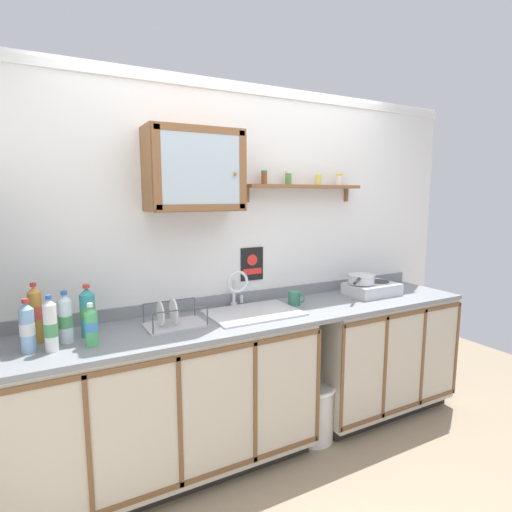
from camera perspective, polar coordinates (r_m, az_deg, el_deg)
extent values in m
plane|color=gray|center=(2.83, 5.45, -28.21)|extent=(6.21, 6.21, 0.00)
cube|color=white|center=(2.93, -2.02, -0.76)|extent=(3.81, 0.05, 2.44)
cube|color=white|center=(2.95, -1.86, 22.19)|extent=(3.81, 0.02, 0.05)
cube|color=black|center=(2.90, -12.50, -26.48)|extent=(1.78, 0.54, 0.08)
cube|color=beige|center=(2.64, -12.64, -18.87)|extent=(1.82, 0.60, 0.81)
cube|color=brown|center=(2.22, -10.77, -13.81)|extent=(1.82, 0.01, 0.03)
cube|color=brown|center=(2.58, -10.26, -28.81)|extent=(1.82, 0.01, 0.03)
cube|color=brown|center=(2.31, -22.26, -23.57)|extent=(0.02, 0.01, 0.75)
cube|color=brown|center=(2.39, -10.51, -21.98)|extent=(0.02, 0.01, 0.75)
cube|color=brown|center=(2.54, -0.09, -19.83)|extent=(0.02, 0.01, 0.75)
cube|color=brown|center=(2.76, 8.66, -17.50)|extent=(0.02, 0.01, 0.75)
cube|color=black|center=(3.64, 15.51, -18.80)|extent=(1.14, 0.54, 0.08)
cube|color=beige|center=(3.44, 16.16, -12.35)|extent=(1.16, 0.60, 0.81)
cube|color=brown|center=(3.13, 20.33, -7.57)|extent=(1.16, 0.01, 0.03)
cube|color=brown|center=(3.40, 19.67, -19.38)|extent=(1.16, 0.01, 0.03)
cube|color=brown|center=(2.87, 11.92, -16.51)|extent=(0.02, 0.01, 0.75)
cube|color=brown|center=(3.12, 17.54, -14.66)|extent=(0.02, 0.01, 0.75)
cube|color=brown|center=(3.39, 22.23, -12.99)|extent=(0.02, 0.01, 0.75)
cube|color=brown|center=(3.68, 26.14, -11.51)|extent=(0.02, 0.01, 0.75)
cube|color=gray|center=(2.72, 1.06, -8.23)|extent=(3.17, 0.63, 0.03)
cube|color=gray|center=(2.95, -1.69, -5.79)|extent=(3.17, 0.02, 0.08)
cube|color=silver|center=(2.70, -0.35, -7.88)|extent=(0.59, 0.42, 0.01)
cube|color=slate|center=(2.74, -0.35, -10.44)|extent=(0.51, 0.34, 0.01)
cube|color=slate|center=(2.87, -1.99, -8.36)|extent=(0.51, 0.01, 0.13)
cube|color=slate|center=(2.58, 1.48, -10.32)|extent=(0.51, 0.01, 0.13)
cylinder|color=#4C4C51|center=(2.74, -0.35, -10.48)|extent=(0.04, 0.04, 0.01)
cylinder|color=silver|center=(2.88, -3.10, -6.72)|extent=(0.05, 0.05, 0.02)
cylinder|color=silver|center=(2.86, -3.11, -4.94)|extent=(0.02, 0.02, 0.16)
torus|color=silver|center=(2.78, -2.53, -3.62)|extent=(0.16, 0.02, 0.16)
cylinder|color=silver|center=(2.90, -2.02, -5.95)|extent=(0.02, 0.02, 0.05)
cube|color=silver|center=(3.31, 15.81, -4.45)|extent=(0.39, 0.27, 0.09)
cylinder|color=#2D2D2D|center=(3.25, 14.41, -3.77)|extent=(0.16, 0.16, 0.01)
cylinder|color=#2D2D2D|center=(3.38, 16.75, -3.40)|extent=(0.16, 0.16, 0.01)
cylinder|color=black|center=(3.16, 16.12, -5.07)|extent=(0.03, 0.02, 0.03)
cylinder|color=black|center=(3.29, 18.46, -4.63)|extent=(0.03, 0.02, 0.03)
cylinder|color=silver|center=(3.25, 14.43, -3.15)|extent=(0.20, 0.20, 0.07)
torus|color=silver|center=(3.24, 14.45, -2.58)|extent=(0.21, 0.21, 0.01)
cylinder|color=black|center=(3.06, 13.85, -3.41)|extent=(0.16, 0.13, 0.02)
cylinder|color=gold|center=(2.45, -28.32, -7.54)|extent=(0.07, 0.07, 0.27)
cone|color=gold|center=(2.42, -28.57, -4.12)|extent=(0.07, 0.07, 0.03)
cylinder|color=red|center=(2.41, -28.61, -3.53)|extent=(0.03, 0.03, 0.02)
cylinder|color=#D84C3F|center=(2.44, -28.36, -6.93)|extent=(0.07, 0.07, 0.08)
cylinder|color=teal|center=(2.44, -22.34, -7.66)|extent=(0.08, 0.08, 0.23)
cone|color=teal|center=(2.40, -22.52, -4.56)|extent=(0.08, 0.08, 0.04)
cylinder|color=red|center=(2.40, -22.56, -3.91)|extent=(0.04, 0.04, 0.02)
cylinder|color=#4C9959|center=(2.43, -22.37, -7.23)|extent=(0.08, 0.08, 0.07)
cylinder|color=silver|center=(2.38, -24.95, -8.28)|extent=(0.07, 0.07, 0.23)
cone|color=silver|center=(2.35, -25.14, -5.27)|extent=(0.07, 0.07, 0.03)
cylinder|color=#2D59B2|center=(2.35, -25.18, -4.66)|extent=(0.03, 0.03, 0.02)
cylinder|color=#4C9959|center=(2.38, -24.95, -8.23)|extent=(0.07, 0.07, 0.06)
cylinder|color=#8CB7E0|center=(2.33, -29.20, -9.05)|extent=(0.07, 0.07, 0.22)
cone|color=#8CB7E0|center=(2.30, -29.42, -6.08)|extent=(0.07, 0.07, 0.03)
cylinder|color=red|center=(2.29, -29.47, -5.46)|extent=(0.03, 0.03, 0.02)
cylinder|color=white|center=(2.33, -29.21, -8.85)|extent=(0.07, 0.07, 0.06)
cylinder|color=#4CB266|center=(2.29, -21.91, -9.41)|extent=(0.06, 0.06, 0.18)
cone|color=#4CB266|center=(2.26, -22.06, -6.94)|extent=(0.06, 0.06, 0.03)
cylinder|color=white|center=(2.26, -22.09, -6.34)|extent=(0.03, 0.03, 0.02)
cylinder|color=#3F8CCC|center=(2.29, -21.93, -9.05)|extent=(0.07, 0.07, 0.05)
cylinder|color=white|center=(2.29, -26.67, -8.93)|extent=(0.06, 0.06, 0.24)
cone|color=white|center=(2.26, -26.89, -5.71)|extent=(0.06, 0.06, 0.03)
cylinder|color=#2D59B2|center=(2.25, -26.93, -5.12)|extent=(0.03, 0.03, 0.02)
cylinder|color=#4C9959|center=(2.29, -26.65, -9.15)|extent=(0.06, 0.06, 0.07)
cube|color=#B2B2B7|center=(2.50, -11.14, -9.40)|extent=(0.35, 0.24, 0.01)
cylinder|color=#4C4F54|center=(2.34, -14.16, -9.13)|extent=(0.01, 0.01, 0.12)
cylinder|color=#4C4F54|center=(2.43, -6.77, -8.25)|extent=(0.01, 0.01, 0.12)
cylinder|color=#4C4F54|center=(2.55, -15.39, -7.74)|extent=(0.01, 0.01, 0.12)
cylinder|color=#4C4F54|center=(2.63, -8.54, -7.00)|extent=(0.01, 0.01, 0.12)
cylinder|color=#4C4F54|center=(2.37, -10.43, -7.37)|extent=(0.32, 0.01, 0.01)
cylinder|color=#4C4F54|center=(2.57, -11.95, -6.14)|extent=(0.32, 0.01, 0.01)
cylinder|color=white|center=(2.46, -13.15, -7.84)|extent=(0.01, 0.15, 0.15)
cylinder|color=white|center=(2.48, -11.39, -7.64)|extent=(0.01, 0.16, 0.16)
cylinder|color=#337259|center=(2.91, 5.34, -5.84)|extent=(0.09, 0.09, 0.10)
torus|color=#337259|center=(2.89, 6.19, -5.88)|extent=(0.04, 0.07, 0.07)
cube|color=brown|center=(2.60, -8.60, 11.74)|extent=(0.59, 0.26, 0.50)
cube|color=silver|center=(2.47, -7.53, 11.92)|extent=(0.49, 0.01, 0.41)
cube|color=brown|center=(2.39, -13.64, 11.88)|extent=(0.05, 0.01, 0.47)
cube|color=brown|center=(2.58, -1.85, 11.85)|extent=(0.05, 0.01, 0.47)
cube|color=brown|center=(2.50, -7.63, 17.09)|extent=(0.56, 0.01, 0.04)
cube|color=brown|center=(2.47, -7.42, 6.70)|extent=(0.56, 0.01, 0.04)
sphere|color=olive|center=(2.54, -2.93, 11.33)|extent=(0.02, 0.02, 0.02)
cube|color=brown|center=(3.05, 6.75, 9.58)|extent=(0.94, 0.14, 0.02)
cube|color=brown|center=(2.87, -1.25, 8.47)|extent=(0.02, 0.03, 0.10)
cube|color=brown|center=(3.36, 12.43, 8.28)|extent=(0.02, 0.03, 0.10)
cylinder|color=brown|center=(2.89, 1.14, 10.71)|extent=(0.04, 0.04, 0.08)
cylinder|color=#33723F|center=(2.89, 1.15, 11.64)|extent=(0.04, 0.04, 0.02)
cylinder|color=#598C3F|center=(2.98, 4.52, 10.64)|extent=(0.04, 0.04, 0.08)
cylinder|color=white|center=(2.98, 4.53, 11.57)|extent=(0.05, 0.05, 0.02)
cylinder|color=#E0C659|center=(3.11, 8.67, 10.29)|extent=(0.04, 0.04, 0.06)
cylinder|color=yellow|center=(3.11, 8.68, 10.99)|extent=(0.05, 0.05, 0.02)
cylinder|color=silver|center=(3.23, 11.51, 10.25)|extent=(0.04, 0.04, 0.07)
cylinder|color=yellow|center=(3.24, 11.53, 11.01)|extent=(0.05, 0.05, 0.02)
cube|color=black|center=(2.94, -0.57, -1.12)|extent=(0.18, 0.01, 0.24)
cube|color=red|center=(2.94, -0.52, -2.16)|extent=(0.15, 0.00, 0.04)
cylinder|color=red|center=(2.93, -0.52, -0.56)|extent=(0.08, 0.00, 0.08)
cylinder|color=silver|center=(3.08, 7.92, -20.76)|extent=(0.29, 0.29, 0.38)
torus|color=white|center=(2.99, 8.00, -17.55)|extent=(0.32, 0.32, 0.03)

